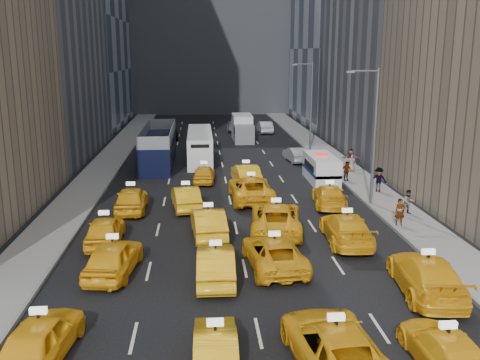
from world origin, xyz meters
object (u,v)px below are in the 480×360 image
Objects in this scene: taxi_0 at (41,338)px; double_decker at (159,146)px; taxi_3 at (446,350)px; city_bus at (200,146)px; box_truck at (243,128)px; pedestrian_0 at (400,212)px; nypd_van at (321,169)px; taxi_2 at (335,345)px; taxi_1 at (215,347)px.

double_decker is (1.63, 31.73, 0.92)m from taxi_0.
city_bus is (-7.73, 34.93, 0.69)m from taxi_3.
city_bus is at bearing -118.27° from box_truck.
pedestrian_0 is at bearing -136.26° from taxi_0.
taxi_0 is 0.38× the size of double_decker.
box_truck is 4.11× the size of pedestrian_0.
city_bus reaches higher than pedestrian_0.
nypd_van is 0.46× the size of double_decker.
taxi_2 is 0.87× the size of box_truck.
nypd_van reaches higher than taxi_3.
city_bus is (-4.20, 34.58, 0.57)m from taxi_2.
double_decker is at bearing -81.61° from taxi_2.
pedestrian_0 reaches higher than taxi_3.
pedestrian_0 is at bearing -49.62° from double_decker.
nypd_van is 0.51× the size of city_bus.
taxi_3 is at bearing -98.13° from pedestrian_0.
taxi_1 is at bearing -123.04° from pedestrian_0.
box_truck reaches higher than taxi_1.
double_decker is at bearing -85.63° from taxi_0.
taxi_1 is at bearing -102.78° from nypd_van.
double_decker reaches higher than box_truck.
taxi_1 is at bearing -100.32° from box_truck.
city_bus is (-9.50, 9.27, 0.35)m from nypd_van.
taxi_0 is at bearing -136.72° from pedestrian_0.
taxi_2 is 34.84m from city_bus.
nypd_van is 11.80m from pedestrian_0.
taxi_0 reaches higher than taxi_3.
pedestrian_0 is (1.98, -11.63, -0.07)m from nypd_van.
taxi_1 is 7.39m from taxi_3.
taxi_2 is 0.53× the size of city_bus.
taxi_1 is 17.31m from pedestrian_0.
taxi_0 is 33.77m from city_bus.
taxi_0 is at bearing -107.60° from box_truck.
city_bus is (5.37, 33.33, 0.60)m from taxi_0.
box_truck is at bearing 108.33° from pedestrian_0.
pedestrian_0 is at bearing -59.93° from city_bus.
taxi_2 is 15.50m from pedestrian_0.
taxi_1 is at bearing -88.07° from city_bus.
box_truck is 32.83m from pedestrian_0.
city_bus reaches higher than taxi_1.
pedestrian_0 is (6.53, -32.17, -0.48)m from box_truck.
pedestrian_0 is (15.22, -19.29, -0.74)m from double_decker.
nypd_van is 3.42× the size of pedestrian_0.
taxi_3 is 46.28m from box_truck.
double_decker is at bearing 157.25° from nypd_van.
nypd_van is at bearing -106.97° from taxi_2.
taxi_2 is 33.93m from double_decker.
pedestrian_0 is (11.48, -20.90, -0.41)m from city_bus.
taxi_3 is (3.53, -0.34, -0.12)m from taxi_2.
box_truck reaches higher than taxi_0.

